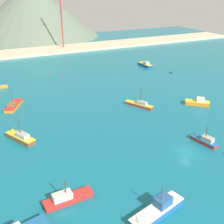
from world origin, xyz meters
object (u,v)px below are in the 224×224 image
at_px(fishing_boat_6, 145,64).
at_px(fishing_boat_1, 21,137).
at_px(radio_tower, 61,18).
at_px(fishing_boat_0, 67,198).
at_px(fishing_boat_9, 158,210).
at_px(fishing_boat_10, 198,102).
at_px(fishing_boat_4, 140,104).
at_px(fishing_boat_3, 14,105).
at_px(buoy_0, 171,73).
at_px(buoy_1, 62,75).
at_px(fishing_boat_11, 205,141).

bearing_deg(fishing_boat_6, fishing_boat_1, -144.61).
bearing_deg(radio_tower, fishing_boat_6, -66.07).
bearing_deg(radio_tower, fishing_boat_0, -106.43).
xyz_separation_m(fishing_boat_1, fishing_boat_6, (63.31, 44.97, -0.05)).
height_order(fishing_boat_9, fishing_boat_10, fishing_boat_9).
distance_m(fishing_boat_4, fishing_boat_9, 45.02).
height_order(fishing_boat_1, fishing_boat_4, fishing_boat_1).
relative_size(fishing_boat_1, fishing_boat_3, 0.93).
distance_m(fishing_boat_6, buoy_0, 14.71).
height_order(fishing_boat_3, fishing_boat_9, fishing_boat_3).
xyz_separation_m(fishing_boat_1, fishing_boat_4, (36.82, 5.67, -0.19)).
relative_size(fishing_boat_3, buoy_1, 13.52).
bearing_deg(radio_tower, fishing_boat_4, -91.96).
distance_m(fishing_boat_4, radio_tower, 93.46).
height_order(fishing_boat_1, buoy_1, fishing_boat_1).
relative_size(fishing_boat_1, fishing_boat_10, 1.23).
height_order(fishing_boat_1, fishing_boat_11, fishing_boat_1).
relative_size(fishing_boat_4, fishing_boat_10, 1.24).
xyz_separation_m(fishing_boat_1, fishing_boat_11, (39.49, -20.37, -0.12)).
bearing_deg(fishing_boat_10, fishing_boat_9, -138.45).
xyz_separation_m(fishing_boat_3, buoy_1, (23.03, 26.01, -0.54)).
bearing_deg(fishing_boat_4, fishing_boat_11, -84.15).
distance_m(fishing_boat_9, fishing_boat_11, 26.99).
bearing_deg(fishing_boat_4, buoy_1, 106.49).
distance_m(fishing_boat_4, fishing_boat_10, 18.51).
height_order(fishing_boat_11, radio_tower, radio_tower).
xyz_separation_m(fishing_boat_9, radio_tower, (23.48, 132.06, 16.48)).
bearing_deg(buoy_1, fishing_boat_1, -116.95).
distance_m(fishing_boat_6, buoy_1, 39.09).
relative_size(fishing_boat_0, fishing_boat_1, 0.99).
relative_size(fishing_boat_1, radio_tower, 0.26).
height_order(fishing_boat_3, fishing_boat_6, fishing_boat_3).
bearing_deg(fishing_boat_6, fishing_boat_4, -123.98).
xyz_separation_m(fishing_boat_10, radio_tower, (-14.01, 98.84, 16.54)).
bearing_deg(buoy_1, fishing_boat_11, -77.47).
distance_m(fishing_boat_3, fishing_boat_10, 57.53).
relative_size(fishing_boat_9, fishing_boat_10, 1.51).
bearing_deg(fishing_boat_9, buoy_1, 84.56).
bearing_deg(fishing_boat_9, fishing_boat_4, 63.15).
xyz_separation_m(fishing_boat_1, buoy_1, (24.33, 47.87, -0.74)).
relative_size(fishing_boat_3, fishing_boat_4, 1.06).
bearing_deg(fishing_boat_11, buoy_1, 102.53).
xyz_separation_m(fishing_boat_4, fishing_boat_9, (-20.33, -40.16, 0.26)).
relative_size(fishing_boat_0, radio_tower, 0.26).
xyz_separation_m(fishing_boat_3, fishing_boat_10, (52.67, -23.14, 0.22)).
xyz_separation_m(fishing_boat_1, fishing_boat_9, (16.49, -34.49, 0.08)).
distance_m(fishing_boat_4, fishing_boat_6, 47.39).
height_order(fishing_boat_0, fishing_boat_1, fishing_boat_1).
bearing_deg(fishing_boat_0, radio_tower, 73.57).
xyz_separation_m(fishing_boat_1, buoy_0, (67.52, 30.90, -0.70)).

